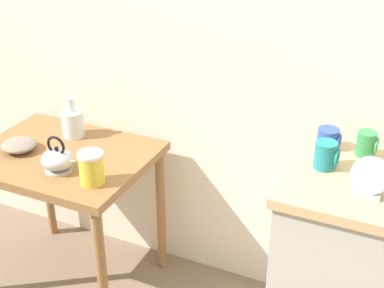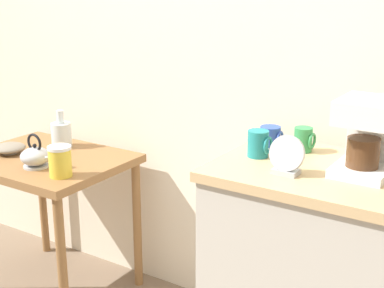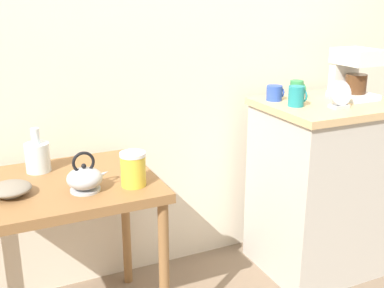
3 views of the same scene
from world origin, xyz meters
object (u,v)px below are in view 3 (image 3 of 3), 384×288
Objects in this scene: mug_tall_green at (297,89)px; table_clock at (340,96)px; bowl_stoneware at (10,189)px; canister_enamel at (133,169)px; mug_dark_teal at (297,96)px; teakettle at (85,178)px; mug_blue at (275,93)px; glass_carafe_vase at (37,156)px; coffee_maker at (353,71)px.

table_clock reaches higher than mug_tall_green.
bowl_stoneware is 0.47m from canister_enamel.
teakettle is at bearing -173.66° from mug_dark_teal.
mug_dark_teal is 1.06× the size of mug_tall_green.
mug_blue is (-0.02, 0.15, -0.01)m from mug_dark_teal.
mug_blue is at bearing 98.46° from mug_dark_teal.
teakettle is at bearing -65.31° from glass_carafe_vase.
teakettle is at bearing -165.44° from mug_blue.
mug_tall_green is (1.47, 0.20, 0.23)m from bowl_stoneware.
mug_blue is (0.87, 0.30, 0.18)m from canister_enamel.
teakettle is 1.50m from coffee_maker.
bowl_stoneware is 0.27m from glass_carafe_vase.
coffee_maker is (1.60, -0.14, 0.28)m from glass_carafe_vase.
mug_tall_green is at bearing 157.10° from coffee_maker.
glass_carafe_vase reaches higher than teakettle.
coffee_maker is at bearing 36.68° from table_clock.
canister_enamel is 0.93m from mug_dark_teal.
mug_dark_teal is 0.16m from mug_blue.
bowl_stoneware is 0.61× the size of coffee_maker.
canister_enamel is 1.49× the size of mug_tall_green.
mug_tall_green is (1.20, 0.27, 0.20)m from teakettle.
table_clock reaches higher than mug_dark_teal.
table_clock reaches higher than mug_blue.
canister_enamel is at bearing -170.61° from mug_dark_teal.
coffee_maker reaches higher than canister_enamel.
teakettle is 1.25m from mug_tall_green.
mug_dark_teal is (0.89, 0.15, 0.19)m from canister_enamel.
mug_tall_green reaches higher than canister_enamel.
coffee_maker is 0.39m from mug_dark_teal.
coffee_maker is 0.43m from mug_blue.
coffee_maker is (1.28, 0.19, 0.28)m from canister_enamel.
coffee_maker is 0.28m from table_clock.
coffee_maker reaches higher than mug_tall_green.
mug_blue is (1.33, 0.20, 0.22)m from bowl_stoneware.
mug_tall_green is (1.34, -0.03, 0.19)m from glass_carafe_vase.
bowl_stoneware is 1.54m from table_clock.
bowl_stoneware is 1.82× the size of mug_blue.
glass_carafe_vase is 1.39× the size of canister_enamel.
teakettle reaches higher than canister_enamel.
mug_blue is 0.33m from table_clock.
bowl_stoneware is at bearing 167.97° from canister_enamel.
glass_carafe_vase is (0.13, 0.23, 0.04)m from bowl_stoneware.
bowl_stoneware is at bearing 177.30° from table_clock.
coffee_maker reaches higher than teakettle.
teakettle reaches higher than bowl_stoneware.
teakettle is 0.19m from canister_enamel.
glass_carafe_vase is 1.35m from mug_tall_green.
mug_tall_green reaches higher than glass_carafe_vase.
mug_dark_teal is at bearing 143.48° from table_clock.
teakettle is 1.11m from mug_dark_teal.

